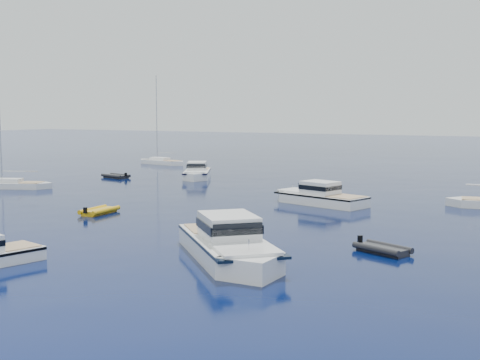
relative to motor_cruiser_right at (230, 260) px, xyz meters
name	(u,v)px	position (x,y,z in m)	size (l,w,h in m)	color
motor_cruiser_right	(230,260)	(0.00, 0.00, 0.00)	(3.65, 11.93, 3.13)	silver
motor_cruiser_centre	(318,204)	(-3.72, 21.93, 0.00)	(3.00, 9.81, 2.57)	white
motor_cruiser_horizon	(197,178)	(-24.97, 35.45, 0.00)	(2.94, 9.62, 2.53)	white
sailboat_mid_l	(11,188)	(-36.41, 17.14, 0.00)	(2.45, 9.42, 13.85)	silver
sailboat_far_l	(162,164)	(-40.90, 50.17, 0.00)	(2.49, 9.56, 14.05)	white
tender_yellow	(99,214)	(-16.88, 8.70, 0.00)	(1.97, 3.58, 0.95)	#CD980C
tender_grey_near	(382,253)	(6.77, 5.68, 0.00)	(1.88, 3.37, 0.95)	black
tender_grey_far	(116,178)	(-33.71, 30.81, 0.00)	(2.08, 3.82, 0.95)	black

